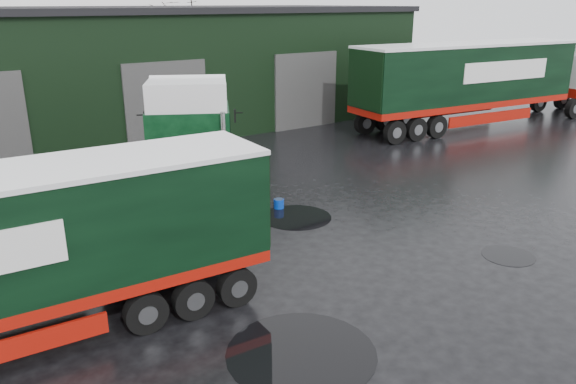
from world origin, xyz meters
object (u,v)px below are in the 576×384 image
object	(u,v)px
warehouse	(120,68)
wash_bucket	(279,204)
hero_tractor	(188,159)
lorry_right	(466,86)
tree_back_b	(179,41)

from	to	relation	value
warehouse	wash_bucket	distance (m)	16.10
warehouse	hero_tractor	bearing A→B (deg)	-102.39
lorry_right	wash_bucket	size ratio (longest dim) A/B	50.77
warehouse	lorry_right	xyz separation A→B (m)	(15.00, -11.00, -0.88)
warehouse	tree_back_b	xyz separation A→B (m)	(8.00, 10.00, 0.59)
lorry_right	tree_back_b	world-z (taller)	tree_back_b
hero_tractor	lorry_right	bearing A→B (deg)	41.51
warehouse	wash_bucket	bearing A→B (deg)	-91.28
hero_tractor	tree_back_b	xyz separation A→B (m)	(11.40, 25.50, 1.62)
warehouse	wash_bucket	xyz separation A→B (m)	(-0.35, -15.81, -3.00)
warehouse	wash_bucket	world-z (taller)	warehouse
hero_tractor	wash_bucket	world-z (taller)	hero_tractor
lorry_right	tree_back_b	bearing A→B (deg)	-155.26
lorry_right	wash_bucket	xyz separation A→B (m)	(-15.35, -4.81, -2.11)
hero_tractor	tree_back_b	size ratio (longest dim) A/B	0.91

